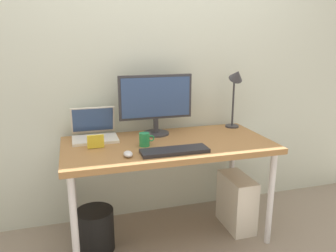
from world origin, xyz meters
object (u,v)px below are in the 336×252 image
(mouse, at_px, (128,154))
(coffee_mug, at_px, (145,139))
(desk_lamp, at_px, (236,85))
(photo_frame, at_px, (96,141))
(desk, at_px, (168,151))
(monitor, at_px, (156,101))
(computer_tower, at_px, (236,202))
(keyboard, at_px, (175,151))
(laptop, at_px, (94,131))
(wastebasket, at_px, (95,230))

(mouse, xyz_separation_m, coffee_mug, (0.14, 0.18, 0.03))
(desk_lamp, bearing_deg, photo_frame, -169.16)
(desk, distance_m, mouse, 0.39)
(monitor, relative_size, desk_lamp, 1.12)
(desk, height_order, computer_tower, desk)
(desk, relative_size, keyboard, 3.32)
(desk, height_order, mouse, mouse)
(laptop, distance_m, photo_frame, 0.24)
(desk, bearing_deg, monitor, 97.37)
(keyboard, height_order, mouse, mouse)
(monitor, height_order, computer_tower, monitor)
(coffee_mug, relative_size, computer_tower, 0.25)
(wastebasket, bearing_deg, desk, 2.50)
(laptop, distance_m, desk_lamp, 1.16)
(mouse, xyz_separation_m, wastebasket, (-0.22, 0.19, -0.60))
(desk, height_order, keyboard, keyboard)
(desk_lamp, xyz_separation_m, coffee_mug, (-0.81, -0.26, -0.31))
(keyboard, xyz_separation_m, coffee_mug, (-0.16, 0.19, 0.03))
(mouse, bearing_deg, desk, 33.25)
(keyboard, bearing_deg, desk, 84.82)
(keyboard, distance_m, computer_tower, 0.81)
(desk, bearing_deg, wastebasket, -177.50)
(desk, height_order, laptop, laptop)
(monitor, distance_m, wastebasket, 1.02)
(coffee_mug, bearing_deg, laptop, 138.49)
(computer_tower, bearing_deg, monitor, 155.95)
(keyboard, bearing_deg, desk_lamp, 34.39)
(monitor, distance_m, desk_lamp, 0.67)
(keyboard, bearing_deg, mouse, 178.37)
(computer_tower, relative_size, wastebasket, 1.40)
(desk, relative_size, mouse, 16.23)
(desk, bearing_deg, laptop, 153.30)
(monitor, height_order, keyboard, monitor)
(desk, bearing_deg, keyboard, -95.18)
(desk_lamp, xyz_separation_m, photo_frame, (-1.13, -0.22, -0.31))
(photo_frame, bearing_deg, coffee_mug, -7.59)
(keyboard, relative_size, coffee_mug, 4.14)
(desk_lamp, distance_m, computer_tower, 0.92)
(desk_lamp, xyz_separation_m, keyboard, (-0.65, -0.44, -0.34))
(coffee_mug, distance_m, computer_tower, 0.92)
(desk_lamp, bearing_deg, coffee_mug, -162.14)
(desk, distance_m, photo_frame, 0.51)
(mouse, bearing_deg, wastebasket, 139.46)
(desk_lamp, xyz_separation_m, mouse, (-0.95, -0.44, -0.34))
(monitor, relative_size, computer_tower, 1.32)
(computer_tower, distance_m, wastebasket, 1.09)
(monitor, xyz_separation_m, photo_frame, (-0.47, -0.22, -0.21))
(desk, relative_size, desk_lamp, 2.94)
(laptop, height_order, computer_tower, laptop)
(laptop, bearing_deg, computer_tower, -15.03)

